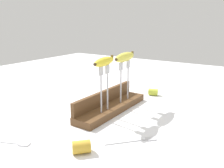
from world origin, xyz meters
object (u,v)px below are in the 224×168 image
Objects in this scene: banana_raised_left at (104,62)px; banana_chunk_far at (81,147)px; fork_stand_right at (125,78)px; banana_chunk_near at (153,92)px; banana_raised_right at (125,57)px; fork_stand_left at (104,85)px; fork_fallen_far at (138,140)px; fork_fallen_near at (12,143)px.

banana_chunk_far is (-0.29, -0.11, -0.23)m from banana_raised_left.
banana_chunk_near is (0.25, -0.04, -0.13)m from fork_stand_right.
fork_stand_right is 1.05× the size of banana_raised_right.
fork_stand_left is 1.23× the size of banana_raised_left.
fork_stand_left is 0.29m from fork_fallen_far.
fork_stand_right is 3.26× the size of banana_chunk_near.
banana_raised_right is at bearing -0.00° from fork_stand_left.
fork_stand_left is 0.10m from banana_raised_left.
fork_stand_left is at bearing 6.65° from banana_raised_left.
fork_stand_left is at bearing 174.41° from banana_chunk_near.
fork_fallen_near is (-0.54, 0.13, -0.14)m from fork_stand_right.
banana_raised_right is at bearing 13.24° from banana_chunk_far.
banana_raised_left is 0.38m from banana_chunk_far.
banana_chunk_near is at bearing -12.51° from fork_fallen_near.
banana_chunk_near reaches higher than fork_fallen_near.
fork_stand_left is 3.35× the size of banana_chunk_near.
fork_stand_right is at bearing 0.00° from fork_stand_left.
fork_fallen_far is at bearing -116.97° from banana_raised_left.
banana_raised_right is 3.11× the size of banana_chunk_near.
fork_stand_right is (0.17, 0.00, -0.00)m from fork_stand_left.
banana_raised_left is at bearing -180.00° from banana_raised_right.
fork_fallen_far is 0.57m from banana_chunk_near.
fork_fallen_far is at bearing -33.89° from banana_chunk_far.
banana_raised_left is 1.06× the size of fork_fallen_far.
fork_stand_left is 0.17m from fork_stand_right.
fork_stand_right is 1.20× the size of banana_raised_left.
fork_stand_left reaches higher than fork_fallen_far.
fork_stand_left is at bearing 180.00° from banana_raised_right.
fork_fallen_near is at bearing 166.01° from banana_raised_right.
banana_raised_right is at bearing 38.22° from fork_fallen_far.
banana_chunk_far is at bearing -166.76° from banana_raised_right.
banana_raised_right reaches higher than fork_stand_left.
banana_raised_right is 0.52m from banana_chunk_far.
banana_chunk_near is at bearing -5.59° from banana_raised_left.
fork_stand_right is 0.49m from banana_chunk_far.
fork_fallen_near is 2.91× the size of banana_chunk_near.
fork_stand_right is at bearing 38.21° from fork_fallen_far.
fork_stand_left is 1.08× the size of banana_raised_right.
fork_fallen_near is at bearing 125.62° from fork_fallen_far.
fork_stand_right is at bearing 3.77° from banana_raised_right.
fork_stand_right is 2.73× the size of banana_chunk_far.
fork_stand_left is 0.42m from fork_fallen_near.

